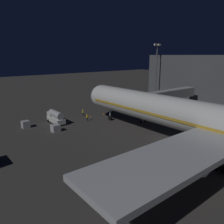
# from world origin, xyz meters

# --- Properties ---
(ground_plane) EXTENTS (320.00, 320.00, 0.00)m
(ground_plane) POSITION_xyz_m (0.00, 0.00, 0.00)
(ground_plane) COLOR #383533
(jet_bridge) EXTENTS (22.69, 3.40, 7.29)m
(jet_bridge) POSITION_xyz_m (-12.14, -11.18, 5.75)
(jet_bridge) COLOR #9E9E99
(jet_bridge) RESTS_ON ground_plane
(apron_floodlight_mast) EXTENTS (2.90, 0.50, 19.69)m
(apron_floodlight_mast) POSITION_xyz_m (-25.50, -24.82, 11.31)
(apron_floodlight_mast) COLOR #59595E
(apron_floodlight_mast) RESTS_ON ground_plane
(fuel_tanker) EXTENTS (2.46, 6.06, 3.15)m
(fuel_tanker) POSITION_xyz_m (11.87, -23.86, 1.65)
(fuel_tanker) COLOR silver
(fuel_tanker) RESTS_ON ground_plane
(baggage_container_near_belt) EXTENTS (1.62, 1.58, 1.59)m
(baggage_container_near_belt) POSITION_xyz_m (18.75, -24.93, 0.79)
(baggage_container_near_belt) COLOR #B7BABF
(baggage_container_near_belt) RESTS_ON ground_plane
(baggage_container_mid_row) EXTENTS (1.70, 1.69, 1.53)m
(baggage_container_mid_row) POSITION_xyz_m (14.61, -18.16, 0.76)
(baggage_container_mid_row) COLOR #B7BABF
(baggage_container_mid_row) RESTS_ON ground_plane
(ground_crew_near_nose_gear) EXTENTS (0.40, 0.40, 1.76)m
(ground_crew_near_nose_gear) POSITION_xyz_m (3.10, -25.64, 0.97)
(ground_crew_near_nose_gear) COLOR black
(ground_crew_near_nose_gear) RESTS_ON ground_plane
(ground_crew_by_belt_loader) EXTENTS (0.40, 0.40, 1.80)m
(ground_crew_by_belt_loader) POSITION_xyz_m (4.82, -20.85, 0.99)
(ground_crew_by_belt_loader) COLOR black
(ground_crew_by_belt_loader) RESTS_ON ground_plane
(traffic_cone_nose_port) EXTENTS (0.36, 0.36, 0.55)m
(traffic_cone_nose_port) POSITION_xyz_m (-2.20, -23.14, 0.28)
(traffic_cone_nose_port) COLOR orange
(traffic_cone_nose_port) RESTS_ON ground_plane
(traffic_cone_nose_starboard) EXTENTS (0.36, 0.36, 0.55)m
(traffic_cone_nose_starboard) POSITION_xyz_m (2.20, -23.14, 0.28)
(traffic_cone_nose_starboard) COLOR orange
(traffic_cone_nose_starboard) RESTS_ON ground_plane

